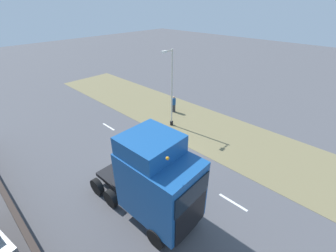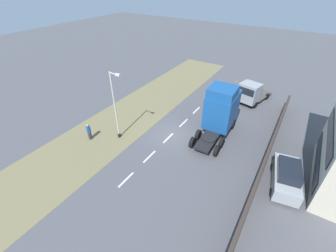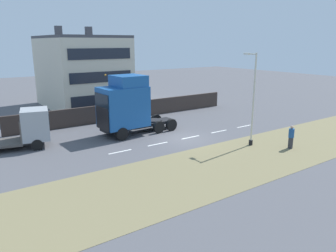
% 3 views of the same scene
% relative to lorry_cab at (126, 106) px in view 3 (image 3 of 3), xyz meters
% --- Properties ---
extents(ground_plane, '(120.00, 120.00, 0.00)m').
position_rel_lorry_cab_xyz_m(ground_plane, '(-3.69, -3.22, -2.49)').
color(ground_plane, '#515156').
rests_on(ground_plane, ground).
extents(grass_verge, '(7.00, 44.00, 0.01)m').
position_rel_lorry_cab_xyz_m(grass_verge, '(-9.69, -3.22, -2.49)').
color(grass_verge, olive).
rests_on(grass_verge, ground).
extents(lane_markings, '(0.16, 14.60, 0.00)m').
position_rel_lorry_cab_xyz_m(lane_markings, '(-3.69, -3.92, -2.49)').
color(lane_markings, white).
rests_on(lane_markings, ground).
extents(boundary_wall, '(0.25, 24.00, 1.70)m').
position_rel_lorry_cab_xyz_m(boundary_wall, '(5.31, -3.22, -1.64)').
color(boundary_wall, '#382D28').
rests_on(boundary_wall, ground).
extents(building_block, '(11.60, 8.15, 9.43)m').
position_rel_lorry_cab_xyz_m(building_block, '(14.57, -1.81, 1.68)').
color(building_block, beige).
rests_on(building_block, ground).
extents(lorry_cab, '(2.89, 6.92, 5.11)m').
position_rel_lorry_cab_xyz_m(lorry_cab, '(0.00, 0.00, 0.00)').
color(lorry_cab, black).
rests_on(lorry_cab, ground).
extents(flatbed_truck, '(3.40, 5.75, 2.83)m').
position_rel_lorry_cab_xyz_m(flatbed_truck, '(1.16, 7.39, -1.01)').
color(flatbed_truck, '#999EA3').
rests_on(flatbed_truck, ground).
extents(parked_car, '(2.53, 4.57, 2.03)m').
position_rel_lorry_cab_xyz_m(parked_car, '(7.06, -4.29, -1.51)').
color(parked_car, '#9EA3A8').
rests_on(parked_car, ground).
extents(lamp_post, '(1.26, 0.28, 6.85)m').
position_rel_lorry_cab_xyz_m(lamp_post, '(-7.85, -6.34, 0.74)').
color(lamp_post, black).
rests_on(lamp_post, ground).
extents(pedestrian, '(0.39, 0.39, 1.73)m').
position_rel_lorry_cab_xyz_m(pedestrian, '(-10.16, -8.09, -1.65)').
color(pedestrian, '#333338').
rests_on(pedestrian, ground).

